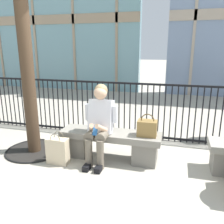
{
  "coord_description": "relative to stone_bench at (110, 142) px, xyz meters",
  "views": [
    {
      "loc": [
        0.97,
        -3.4,
        1.76
      ],
      "look_at": [
        0.0,
        0.1,
        0.75
      ],
      "focal_mm": 38.06,
      "sensor_mm": 36.0,
      "label": 1
    }
  ],
  "objects": [
    {
      "name": "stone_bench",
      "position": [
        0.0,
        0.0,
        0.0
      ],
      "size": [
        1.6,
        0.44,
        0.45
      ],
      "color": "gray",
      "rests_on": "ground"
    },
    {
      "name": "ground_plane",
      "position": [
        0.0,
        0.0,
        -0.27
      ],
      "size": [
        60.0,
        60.0,
        0.0
      ],
      "primitive_type": "plane",
      "color": "#A8A091"
    },
    {
      "name": "shopping_bag",
      "position": [
        -0.73,
        -0.39,
        -0.06
      ],
      "size": [
        0.33,
        0.16,
        0.51
      ],
      "color": "beige",
      "rests_on": "ground"
    },
    {
      "name": "plaza_railing",
      "position": [
        -0.0,
        1.01,
        0.28
      ],
      "size": [
        7.76,
        0.04,
        1.1
      ],
      "color": "black",
      "rests_on": "ground"
    },
    {
      "name": "handbag_on_bench",
      "position": [
        0.58,
        -0.01,
        0.3
      ],
      "size": [
        0.29,
        0.2,
        0.35
      ],
      "color": "olive",
      "rests_on": "stone_bench"
    },
    {
      "name": "seated_person_with_phone",
      "position": [
        -0.14,
        -0.13,
        0.38
      ],
      "size": [
        0.52,
        0.66,
        1.21
      ],
      "color": "#6B6051",
      "rests_on": "ground"
    }
  ]
}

